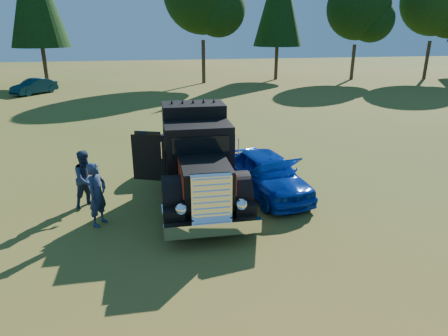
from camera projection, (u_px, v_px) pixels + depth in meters
ground at (204, 220)px, 11.81m from camera, size 120.00×120.00×0.00m
diamond_t_truck at (197, 161)px, 13.01m from camera, size 3.32×7.16×3.00m
hotrod_coupe at (268, 173)px, 13.48m from camera, size 2.45×4.47×1.89m
spectator_near at (97, 194)px, 11.25m from camera, size 0.72×0.81×1.87m
spectator_far at (87, 179)px, 12.46m from camera, size 1.13×1.11×1.84m
distant_teal_car at (34, 86)px, 33.49m from camera, size 3.44×3.87×1.27m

